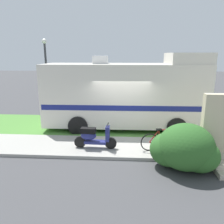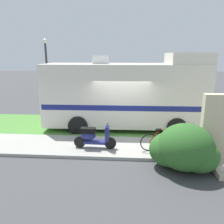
# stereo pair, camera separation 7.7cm
# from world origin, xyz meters

# --- Properties ---
(ground_plane) EXTENTS (80.00, 80.00, 0.00)m
(ground_plane) POSITION_xyz_m (0.00, 0.00, 0.00)
(ground_plane) COLOR #424244
(sidewalk) EXTENTS (24.00, 2.00, 0.12)m
(sidewalk) POSITION_xyz_m (0.00, -1.20, 0.06)
(sidewalk) COLOR #9E9B93
(sidewalk) RESTS_ON ground
(grass_strip) EXTENTS (24.00, 3.40, 0.08)m
(grass_strip) POSITION_xyz_m (0.00, 1.50, 0.04)
(grass_strip) COLOR #4C8438
(grass_strip) RESTS_ON ground
(motorhome_rv) EXTENTS (7.64, 2.55, 3.68)m
(motorhome_rv) POSITION_xyz_m (0.20, 1.35, 1.75)
(motorhome_rv) COLOR silver
(motorhome_rv) RESTS_ON ground
(scooter) EXTENTS (1.63, 0.50, 0.97)m
(scooter) POSITION_xyz_m (-1.02, -1.45, 0.58)
(scooter) COLOR black
(scooter) RESTS_ON ground
(bicycle) EXTENTS (1.71, 0.55, 0.89)m
(bicycle) POSITION_xyz_m (1.60, -1.46, 0.50)
(bicycle) COLOR black
(bicycle) RESTS_ON ground
(pickup_truck_near) EXTENTS (5.57, 2.28, 1.75)m
(pickup_truck_near) POSITION_xyz_m (3.11, 5.62, 0.94)
(pickup_truck_near) COLOR #1E2328
(pickup_truck_near) RESTS_ON ground
(bush_by_porch) EXTENTS (2.12, 1.59, 1.50)m
(bush_by_porch) POSITION_xyz_m (2.06, -2.68, 0.71)
(bush_by_porch) COLOR #2D6026
(bush_by_porch) RESTS_ON ground
(bottle_spare) EXTENTS (0.07, 0.07, 0.25)m
(bottle_spare) POSITION_xyz_m (3.10, -1.52, 0.23)
(bottle_spare) COLOR navy
(bottle_spare) RESTS_ON ground
(street_lamp_post) EXTENTS (0.28, 0.28, 4.47)m
(street_lamp_post) POSITION_xyz_m (-4.51, 3.60, 2.70)
(street_lamp_post) COLOR #333338
(street_lamp_post) RESTS_ON ground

